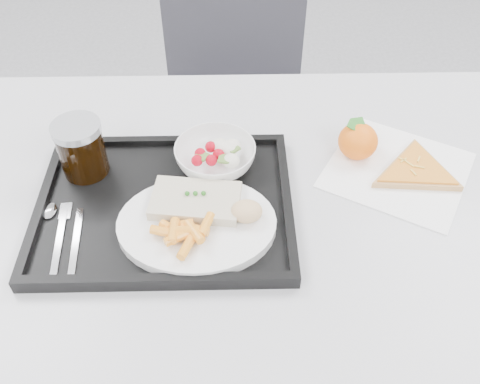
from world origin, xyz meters
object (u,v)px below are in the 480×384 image
object	(u,v)px
table	(255,220)
chair	(234,86)
tray	(165,206)
tangerine	(358,141)
salad_bowl	(215,157)
cola_glass	(81,148)
dinner_plate	(197,224)
pizza_slice	(416,170)

from	to	relation	value
table	chair	size ratio (longest dim) A/B	1.29
chair	tray	distance (m)	0.74
tangerine	salad_bowl	bearing A→B (deg)	-171.13
salad_bowl	cola_glass	size ratio (longest dim) A/B	1.41
table	chair	xyz separation A→B (m)	(-0.03, 0.67, -0.15)
dinner_plate	salad_bowl	world-z (taller)	salad_bowl
tangerine	pizza_slice	xyz separation A→B (m)	(0.11, -0.06, -0.02)
chair	dinner_plate	xyz separation A→B (m)	(-0.07, -0.76, 0.24)
salad_bowl	dinner_plate	bearing A→B (deg)	-100.92
cola_glass	salad_bowl	bearing A→B (deg)	1.60
tray	chair	bearing A→B (deg)	79.34
salad_bowl	pizza_slice	size ratio (longest dim) A/B	0.58
dinner_plate	salad_bowl	bearing A→B (deg)	79.08
tray	tangerine	bearing A→B (deg)	20.99
tray	dinner_plate	world-z (taller)	dinner_plate
salad_bowl	tangerine	distance (m)	0.28
tray	tangerine	xyz separation A→B (m)	(0.37, 0.14, 0.03)
salad_bowl	tangerine	size ratio (longest dim) A/B	1.61
chair	tangerine	world-z (taller)	chair
tray	salad_bowl	world-z (taller)	salad_bowl
dinner_plate	pizza_slice	size ratio (longest dim) A/B	1.04
dinner_plate	cola_glass	bearing A→B (deg)	145.13
salad_bowl	tangerine	bearing A→B (deg)	8.87
table	tray	world-z (taller)	tray
tangerine	pizza_slice	size ratio (longest dim) A/B	0.36
salad_bowl	tray	bearing A→B (deg)	-132.52
dinner_plate	salad_bowl	size ratio (longest dim) A/B	1.78
table	chair	distance (m)	0.68
tray	dinner_plate	bearing A→B (deg)	-44.45
table	dinner_plate	distance (m)	0.16
tangerine	table	bearing A→B (deg)	-151.65
tray	pizza_slice	size ratio (longest dim) A/B	1.73
tray	pizza_slice	distance (m)	0.48
tray	salad_bowl	bearing A→B (deg)	47.48
tray	salad_bowl	distance (m)	0.14
table	dinner_plate	xyz separation A→B (m)	(-0.10, -0.09, 0.09)
cola_glass	tangerine	bearing A→B (deg)	5.49
dinner_plate	salad_bowl	xyz separation A→B (m)	(0.03, 0.16, 0.01)
pizza_slice	chair	bearing A→B (deg)	118.95
chair	tangerine	distance (m)	0.65
table	dinner_plate	size ratio (longest dim) A/B	4.44
cola_glass	tangerine	world-z (taller)	cola_glass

